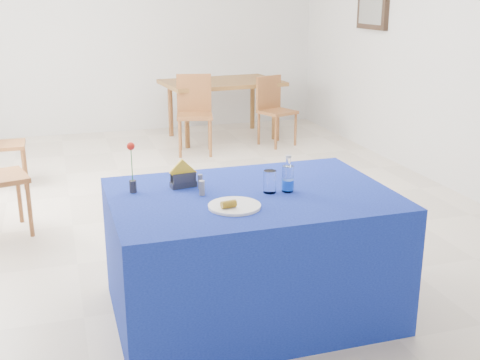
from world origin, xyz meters
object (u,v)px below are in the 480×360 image
plate (234,206)px  chair_bg_left (194,108)px  chair_bg_right (273,105)px  water_bottle (288,179)px  oak_table (222,87)px  blue_table (251,253)px

plate → chair_bg_left: bearing=79.9°
chair_bg_right → water_bottle: bearing=-130.1°
water_bottle → plate: bearing=-155.3°
oak_table → water_bottle: bearing=-100.9°
blue_table → chair_bg_left: 3.88m
plate → oak_table: size_ratio=0.18×
chair_bg_left → chair_bg_right: chair_bg_left is taller
oak_table → plate: bearing=-104.8°
water_bottle → chair_bg_left: (0.35, 3.88, -0.29)m
blue_table → oak_table: blue_table is taller
oak_table → chair_bg_left: bearing=-129.3°
plate → water_bottle: bearing=24.7°
blue_table → oak_table: (1.08, 4.47, 0.30)m
plate → water_bottle: 0.41m
chair_bg_right → blue_table: bearing=-133.0°
chair_bg_right → oak_table: bearing=113.6°
blue_table → chair_bg_right: bearing=67.9°
oak_table → chair_bg_left: size_ratio=1.69×
oak_table → chair_bg_left: 0.82m
blue_table → water_bottle: bearing=-10.1°
blue_table → chair_bg_left: size_ratio=1.72×
oak_table → chair_bg_right: chair_bg_right is taller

